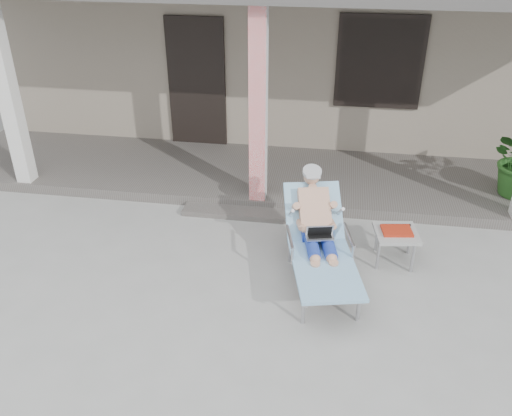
# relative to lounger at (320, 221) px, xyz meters

# --- Properties ---
(ground) EXTENTS (60.00, 60.00, 0.00)m
(ground) POSITION_rel_lounger_xyz_m (-0.91, -0.68, -0.71)
(ground) COLOR #9E9E99
(ground) RESTS_ON ground
(house) EXTENTS (10.40, 5.40, 3.30)m
(house) POSITION_rel_lounger_xyz_m (-0.91, 5.82, 0.96)
(house) COLOR gray
(house) RESTS_ON ground
(porch_deck) EXTENTS (10.00, 2.00, 0.15)m
(porch_deck) POSITION_rel_lounger_xyz_m (-0.91, 2.32, -0.63)
(porch_deck) COLOR #605B56
(porch_deck) RESTS_ON ground
(porch_step) EXTENTS (2.00, 0.30, 0.07)m
(porch_step) POSITION_rel_lounger_xyz_m (-0.91, 1.17, -0.67)
(porch_step) COLOR #605B56
(porch_step) RESTS_ON ground
(lounger) EXTENTS (1.03, 1.83, 1.15)m
(lounger) POSITION_rel_lounger_xyz_m (0.00, 0.00, 0.00)
(lounger) COLOR #B7B7BC
(lounger) RESTS_ON ground
(side_table) EXTENTS (0.56, 0.56, 0.44)m
(side_table) POSITION_rel_lounger_xyz_m (0.90, 0.39, -0.34)
(side_table) COLOR #A1A19C
(side_table) RESTS_ON ground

